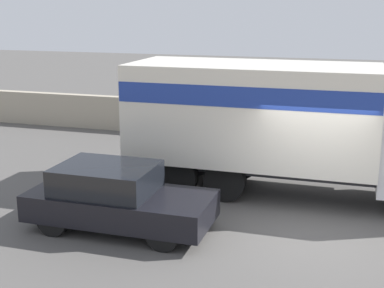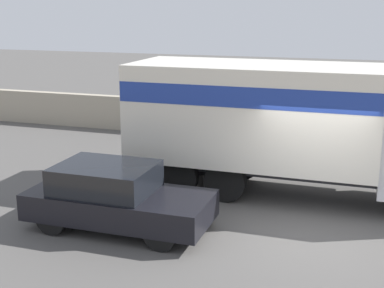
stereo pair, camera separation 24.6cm
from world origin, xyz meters
name	(u,v)px [view 2 (the right image)]	position (x,y,z in m)	size (l,w,h in m)	color
ground_plane	(307,232)	(0.00, 0.00, 0.00)	(80.00, 80.00, 0.00)	#514F4C
stone_wall_backdrop	(335,127)	(0.00, 7.63, 0.65)	(60.00, 0.35, 1.29)	#A39984
box_truck	(289,118)	(-0.81, 2.19, 1.98)	(8.30, 2.62, 3.26)	silver
car_hatchback	(116,197)	(-3.94, -1.06, 0.70)	(3.91, 1.72, 1.39)	black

